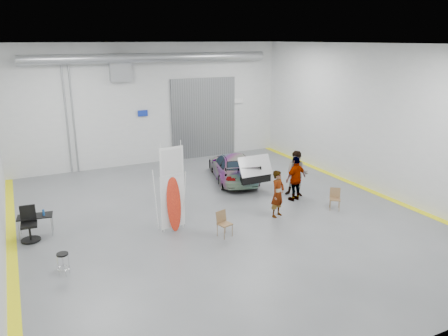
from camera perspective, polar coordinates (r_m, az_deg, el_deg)
name	(u,v)px	position (r m, az deg, el deg)	size (l,w,h in m)	color
ground	(220,216)	(15.88, -0.47, -6.29)	(16.00, 16.00, 0.00)	#5A5D61
room_shell	(201,96)	(16.89, -3.04, 9.43)	(14.02, 16.18, 6.01)	silver
sedan_car	(233,167)	(19.66, 1.20, 0.16)	(1.73, 4.25, 1.23)	white
person_a	(278,194)	(15.69, 7.04, -3.35)	(0.62, 0.41, 1.72)	#905F4E
person_b	(297,174)	(17.83, 9.51, -0.73)	(0.92, 0.70, 1.88)	teal
person_c	(296,179)	(17.34, 9.35, -1.37)	(1.04, 0.43, 1.79)	#994A33
surfboard_display	(172,196)	(14.39, -6.78, -3.62)	(0.86, 0.30, 3.04)	white
folding_chair_near	(225,229)	(14.25, 0.08, -7.94)	(0.49, 0.51, 0.84)	brown
folding_chair_far	(334,203)	(16.90, 14.23, -4.47)	(0.53, 0.58, 0.81)	brown
shop_stool	(63,264)	(12.81, -20.23, -11.71)	(0.33, 0.33, 0.65)	black
work_table	(33,216)	(15.44, -23.70, -5.76)	(1.13, 0.67, 0.88)	gray
office_chair	(29,226)	(15.19, -24.11, -6.93)	(0.59, 0.59, 1.11)	black
trunk_lid	(254,164)	(17.90, 3.94, 0.59)	(1.44, 0.87, 0.04)	silver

